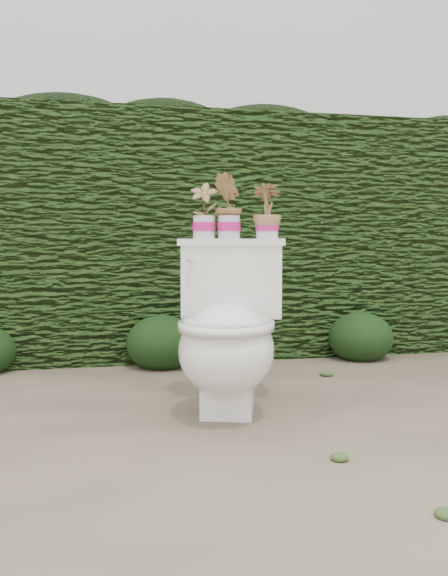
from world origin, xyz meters
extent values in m
plane|color=gray|center=(0.00, 0.00, 0.00)|extent=(60.00, 60.00, 0.00)
cube|color=#2F501A|center=(0.00, 1.60, 0.80)|extent=(8.00, 1.00, 1.60)
cube|color=silver|center=(0.60, 6.00, 2.00)|extent=(8.00, 3.50, 4.00)
cube|color=white|center=(0.11, -0.06, 0.10)|extent=(0.30, 0.35, 0.20)
ellipsoid|color=white|center=(0.08, -0.16, 0.30)|extent=(0.55, 0.61, 0.39)
cube|color=white|center=(0.18, 0.15, 0.57)|extent=(0.50, 0.30, 0.34)
cube|color=white|center=(0.18, 0.15, 0.76)|extent=(0.53, 0.33, 0.03)
cylinder|color=silver|center=(-0.03, 0.12, 0.68)|extent=(0.04, 0.06, 0.02)
sphere|color=silver|center=(-0.03, 0.09, 0.68)|extent=(0.03, 0.03, 0.03)
imported|color=#377E27|center=(0.05, 0.19, 0.90)|extent=(0.16, 0.14, 0.26)
imported|color=#377E27|center=(0.16, 0.15, 0.92)|extent=(0.13, 0.16, 0.29)
imported|color=#377E27|center=(0.34, 0.10, 0.90)|extent=(0.15, 0.15, 0.24)
ellipsoid|color=#1B3512|center=(-0.06, 1.03, 0.17)|extent=(0.44, 0.44, 0.35)
ellipsoid|color=#1B3512|center=(1.25, 1.02, 0.17)|extent=(0.42, 0.42, 0.34)
camera|label=1|loc=(-0.48, -2.67, 0.75)|focal=38.00mm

